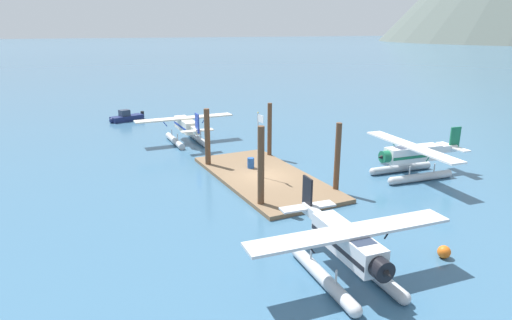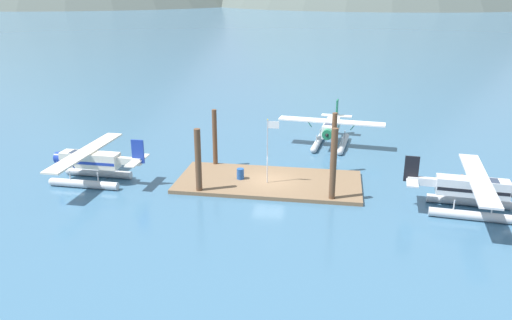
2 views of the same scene
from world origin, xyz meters
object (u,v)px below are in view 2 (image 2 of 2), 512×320
object	(u,v)px
flagpole	(269,143)
mooring_buoy	(462,179)
seaplane_silver_stbd_aft	(472,192)
fuel_drum	(240,174)
seaplane_white_bow_right	(331,131)
seaplane_cream_port_aft	(90,164)

from	to	relation	value
flagpole	mooring_buoy	distance (m)	16.08
flagpole	seaplane_silver_stbd_aft	world-z (taller)	flagpole
fuel_drum	seaplane_silver_stbd_aft	xyz separation A→B (m)	(17.08, -3.09, 0.84)
flagpole	mooring_buoy	size ratio (longest dim) A/B	7.60
seaplane_white_bow_right	flagpole	bearing A→B (deg)	-111.57
seaplane_white_bow_right	seaplane_silver_stbd_aft	bearing A→B (deg)	-54.91
flagpole	mooring_buoy	xyz separation A→B (m)	(15.40, 3.26, -3.26)
seaplane_cream_port_aft	seaplane_white_bow_right	size ratio (longest dim) A/B	0.99
mooring_buoy	seaplane_silver_stbd_aft	distance (m)	6.07
mooring_buoy	flagpole	bearing A→B (deg)	-168.04
mooring_buoy	seaplane_white_bow_right	distance (m)	13.74
flagpole	seaplane_silver_stbd_aft	bearing A→B (deg)	-10.18
flagpole	mooring_buoy	world-z (taller)	flagpole
seaplane_cream_port_aft	seaplane_white_bow_right	xyz separation A→B (m)	(18.99, 13.16, 0.00)
seaplane_white_bow_right	seaplane_silver_stbd_aft	world-z (taller)	same
mooring_buoy	seaplane_cream_port_aft	bearing A→B (deg)	-170.96
seaplane_white_bow_right	seaplane_silver_stbd_aft	distance (m)	17.50
flagpole	seaplane_white_bow_right	distance (m)	12.73
fuel_drum	flagpole	bearing A→B (deg)	-10.61
fuel_drum	mooring_buoy	bearing A→B (deg)	8.98
flagpole	seaplane_white_bow_right	xyz separation A→B (m)	(4.62, 11.69, -2.03)
seaplane_cream_port_aft	mooring_buoy	bearing A→B (deg)	9.04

